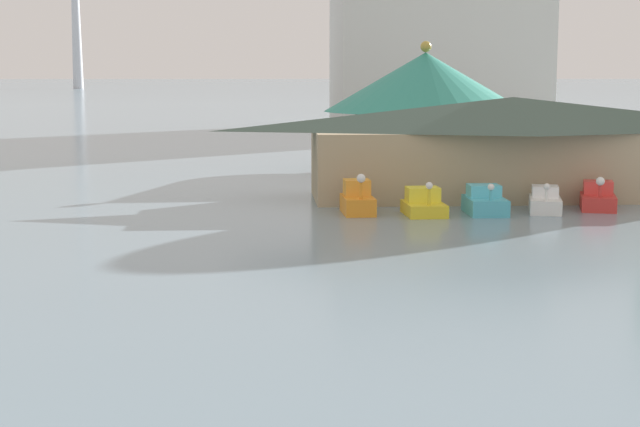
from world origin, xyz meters
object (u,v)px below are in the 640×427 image
at_px(pedal_boat_cyan, 485,202).
at_px(pedal_boat_white, 545,202).
at_px(pedal_boat_red, 598,198).
at_px(boathouse, 512,145).
at_px(pedal_boat_yellow, 424,204).
at_px(background_building_block, 434,36).
at_px(pedal_boat_orange, 358,200).
at_px(green_roof_pavilion, 425,102).

xyz_separation_m(pedal_boat_cyan, pedal_boat_white, (2.87, 0.41, -0.05)).
bearing_deg(pedal_boat_red, boathouse, -129.00).
height_order(pedal_boat_white, boathouse, boathouse).
height_order(pedal_boat_yellow, background_building_block, background_building_block).
distance_m(pedal_boat_orange, pedal_boat_white, 8.57).
distance_m(pedal_boat_orange, pedal_boat_red, 11.25).
relative_size(pedal_boat_red, background_building_block, 0.12).
height_order(pedal_boat_cyan, pedal_boat_white, pedal_boat_cyan).
distance_m(pedal_boat_red, background_building_block, 65.96).
bearing_deg(pedal_boat_yellow, pedal_boat_white, 93.91).
relative_size(pedal_boat_red, boathouse, 0.13).
xyz_separation_m(pedal_boat_cyan, background_building_block, (9.60, 66.09, 9.83)).
bearing_deg(pedal_boat_white, background_building_block, -171.65).
xyz_separation_m(pedal_boat_red, background_building_block, (4.06, 65.10, 9.82)).
distance_m(pedal_boat_cyan, pedal_boat_red, 5.63).
bearing_deg(pedal_boat_orange, background_building_block, 164.72).
bearing_deg(boathouse, pedal_boat_white, -86.65).
bearing_deg(background_building_block, pedal_boat_red, -93.57).
xyz_separation_m(pedal_boat_yellow, pedal_boat_white, (5.67, 0.60, -0.01)).
relative_size(pedal_boat_red, green_roof_pavilion, 0.22).
distance_m(pedal_boat_yellow, boathouse, 7.99).
bearing_deg(pedal_boat_yellow, pedal_boat_cyan, 91.90).
bearing_deg(pedal_boat_red, background_building_block, -167.18).
xyz_separation_m(boathouse, green_roof_pavilion, (-2.22, 12.87, 1.78)).
relative_size(pedal_boat_orange, pedal_boat_white, 0.85).
bearing_deg(pedal_boat_yellow, green_roof_pavilion, 168.04).
distance_m(pedal_boat_red, boathouse, 5.62).
xyz_separation_m(pedal_boat_yellow, pedal_boat_red, (8.34, 1.19, 0.05)).
bearing_deg(boathouse, pedal_boat_red, -55.39).
height_order(pedal_boat_red, boathouse, boathouse).
height_order(pedal_boat_orange, pedal_boat_red, pedal_boat_orange).
relative_size(pedal_boat_yellow, pedal_boat_white, 0.86).
height_order(pedal_boat_white, pedal_boat_red, pedal_boat_red).
relative_size(pedal_boat_cyan, boathouse, 0.12).
relative_size(pedal_boat_cyan, green_roof_pavilion, 0.21).
bearing_deg(green_roof_pavilion, boathouse, -80.20).
xyz_separation_m(pedal_boat_orange, pedal_boat_white, (8.56, -0.02, -0.14)).
bearing_deg(pedal_boat_cyan, boathouse, 154.65).
height_order(pedal_boat_yellow, pedal_boat_cyan, pedal_boat_yellow).
bearing_deg(pedal_boat_cyan, pedal_boat_yellow, -85.18).
distance_m(boathouse, green_roof_pavilion, 13.18).
relative_size(pedal_boat_cyan, pedal_boat_red, 0.94).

